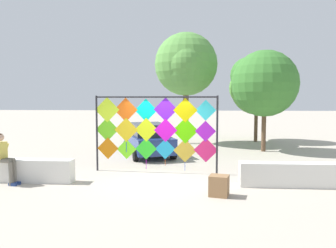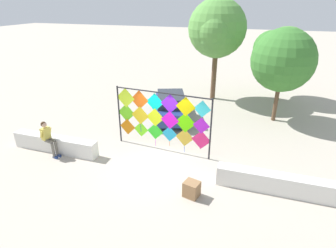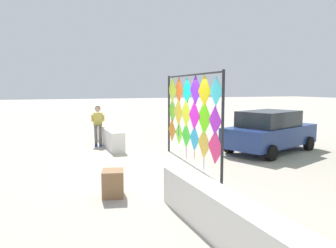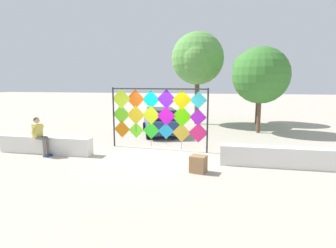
{
  "view_description": "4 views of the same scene",
  "coord_description": "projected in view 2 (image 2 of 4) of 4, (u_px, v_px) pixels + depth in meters",
  "views": [
    {
      "loc": [
        1.14,
        -10.47,
        2.62
      ],
      "look_at": [
        0.32,
        0.84,
        1.74
      ],
      "focal_mm": 36.09,
      "sensor_mm": 36.0,
      "label": 1
    },
    {
      "loc": [
        3.48,
        -9.04,
        6.13
      ],
      "look_at": [
        0.36,
        0.47,
        1.63
      ],
      "focal_mm": 29.57,
      "sensor_mm": 36.0,
      "label": 2
    },
    {
      "loc": [
        8.51,
        -2.9,
        2.29
      ],
      "look_at": [
        0.32,
        0.31,
        1.3
      ],
      "focal_mm": 34.83,
      "sensor_mm": 36.0,
      "label": 3
    },
    {
      "loc": [
        2.62,
        -10.18,
        2.94
      ],
      "look_at": [
        0.45,
        0.39,
        1.27
      ],
      "focal_mm": 29.12,
      "sensor_mm": 36.0,
      "label": 4
    }
  ],
  "objects": [
    {
      "name": "ground",
      "position": [
        156.0,
        164.0,
        11.34
      ],
      "size": [
        120.0,
        120.0,
        0.0
      ],
      "primitive_type": "plane",
      "color": "#ADA393"
    },
    {
      "name": "plaza_ledge_left",
      "position": [
        55.0,
        144.0,
        12.13
      ],
      "size": [
        4.01,
        0.48,
        0.71
      ],
      "primitive_type": "cube",
      "color": "silver",
      "rests_on": "ground"
    },
    {
      "name": "plaza_ledge_right",
      "position": [
        275.0,
        183.0,
        9.53
      ],
      "size": [
        4.01,
        0.48,
        0.71
      ],
      "primitive_type": "cube",
      "color": "silver",
      "rests_on": "ground"
    },
    {
      "name": "kite_display_rack",
      "position": [
        161.0,
        116.0,
        11.75
      ],
      "size": [
        4.37,
        0.41,
        2.7
      ],
      "color": "#232328",
      "rests_on": "ground"
    },
    {
      "name": "seated_vendor",
      "position": [
        48.0,
        136.0,
        11.55
      ],
      "size": [
        0.72,
        0.55,
        1.56
      ],
      "color": "#666056",
      "rests_on": "ground"
    },
    {
      "name": "parked_car",
      "position": [
        171.0,
        106.0,
        15.33
      ],
      "size": [
        2.84,
        4.12,
        1.47
      ],
      "color": "navy",
      "rests_on": "ground"
    },
    {
      "name": "cardboard_box_large",
      "position": [
        192.0,
        189.0,
        9.36
      ],
      "size": [
        0.59,
        0.55,
        0.56
      ],
      "primitive_type": "cube",
      "rotation": [
        0.0,
        0.0,
        -0.25
      ],
      "color": "olive",
      "rests_on": "ground"
    },
    {
      "name": "tree_broadleaf",
      "position": [
        218.0,
        30.0,
        16.84
      ],
      "size": [
        3.57,
        3.74,
        6.32
      ],
      "color": "brown",
      "rests_on": "ground"
    },
    {
      "name": "tree_palm_like",
      "position": [
        281.0,
        58.0,
        14.2
      ],
      "size": [
        3.23,
        3.35,
        4.93
      ],
      "color": "brown",
      "rests_on": "ground"
    },
    {
      "name": "tree_far_right",
      "position": [
        283.0,
        51.0,
        17.51
      ],
      "size": [
        3.09,
        3.34,
        4.69
      ],
      "color": "brown",
      "rests_on": "ground"
    }
  ]
}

